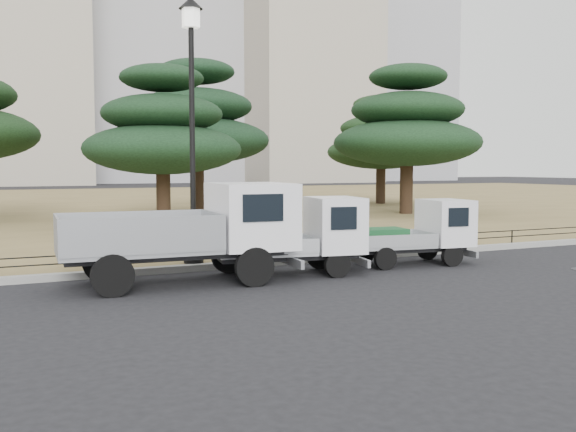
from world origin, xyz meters
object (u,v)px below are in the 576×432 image
truck_large (193,228)px  truck_kei_rear (418,232)px  truck_kei_front (301,236)px  street_lamp (192,85)px

truck_large → truck_kei_rear: (6.02, 0.16, -0.37)m
truck_kei_front → truck_kei_rear: bearing=11.6°
street_lamp → truck_kei_front: bearing=-41.5°
truck_large → truck_kei_front: truck_large is taller
truck_large → truck_kei_rear: truck_large is taller
truck_large → truck_kei_rear: size_ratio=1.52×
truck_kei_front → truck_kei_rear: 3.44m
truck_kei_front → street_lamp: bearing=147.7°
truck_kei_rear → street_lamp: 6.79m
truck_large → truck_kei_front: bearing=2.8°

